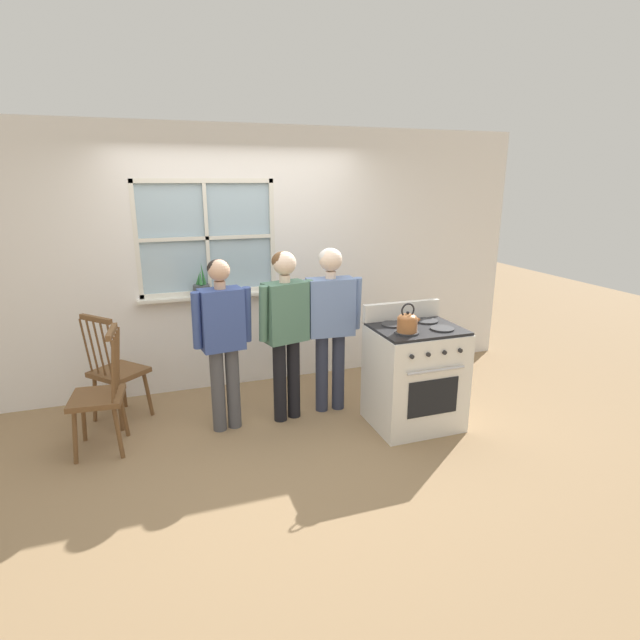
{
  "coord_description": "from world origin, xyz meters",
  "views": [
    {
      "loc": [
        -0.92,
        -3.76,
        2.18
      ],
      "look_at": [
        0.44,
        0.16,
        1.0
      ],
      "focal_mm": 28.0,
      "sensor_mm": 36.0,
      "label": 1
    }
  ],
  "objects_px": {
    "person_elderly_left": "(222,332)",
    "potted_plant": "(201,288)",
    "person_teen_center": "(286,321)",
    "person_adult_right": "(330,314)",
    "chair_near_wall": "(117,373)",
    "kettle": "(407,322)",
    "stove": "(414,375)",
    "chair_by_window": "(100,397)"
  },
  "relations": [
    {
      "from": "person_teen_center",
      "to": "stove",
      "type": "distance_m",
      "value": 1.26
    },
    {
      "from": "chair_by_window",
      "to": "stove",
      "type": "bearing_deg",
      "value": 85.68
    },
    {
      "from": "person_adult_right",
      "to": "potted_plant",
      "type": "relative_size",
      "value": 4.62
    },
    {
      "from": "person_elderly_left",
      "to": "person_teen_center",
      "type": "distance_m",
      "value": 0.57
    },
    {
      "from": "person_adult_right",
      "to": "kettle",
      "type": "bearing_deg",
      "value": -52.3
    },
    {
      "from": "chair_by_window",
      "to": "person_teen_center",
      "type": "bearing_deg",
      "value": 96.5
    },
    {
      "from": "chair_near_wall",
      "to": "potted_plant",
      "type": "height_order",
      "value": "potted_plant"
    },
    {
      "from": "potted_plant",
      "to": "person_teen_center",
      "type": "bearing_deg",
      "value": -55.77
    },
    {
      "from": "person_adult_right",
      "to": "stove",
      "type": "relative_size",
      "value": 1.45
    },
    {
      "from": "person_teen_center",
      "to": "person_adult_right",
      "type": "distance_m",
      "value": 0.45
    },
    {
      "from": "person_teen_center",
      "to": "chair_by_window",
      "type": "bearing_deg",
      "value": 167.67
    },
    {
      "from": "chair_near_wall",
      "to": "person_teen_center",
      "type": "height_order",
      "value": "person_teen_center"
    },
    {
      "from": "chair_near_wall",
      "to": "person_elderly_left",
      "type": "xyz_separation_m",
      "value": [
        0.91,
        -0.5,
        0.44
      ]
    },
    {
      "from": "stove",
      "to": "potted_plant",
      "type": "relative_size",
      "value": 3.18
    },
    {
      "from": "potted_plant",
      "to": "chair_by_window",
      "type": "bearing_deg",
      "value": -134.72
    },
    {
      "from": "person_elderly_left",
      "to": "potted_plant",
      "type": "distance_m",
      "value": 0.96
    },
    {
      "from": "person_elderly_left",
      "to": "potted_plant",
      "type": "relative_size",
      "value": 4.51
    },
    {
      "from": "kettle",
      "to": "potted_plant",
      "type": "distance_m",
      "value": 2.15
    },
    {
      "from": "kettle",
      "to": "potted_plant",
      "type": "xyz_separation_m",
      "value": [
        -1.52,
        1.53,
        0.09
      ]
    },
    {
      "from": "person_elderly_left",
      "to": "person_teen_center",
      "type": "bearing_deg",
      "value": -6.03
    },
    {
      "from": "chair_near_wall",
      "to": "person_adult_right",
      "type": "bearing_deg",
      "value": -144.49
    },
    {
      "from": "person_adult_right",
      "to": "stove",
      "type": "bearing_deg",
      "value": -36.86
    },
    {
      "from": "chair_by_window",
      "to": "person_teen_center",
      "type": "height_order",
      "value": "person_teen_center"
    },
    {
      "from": "person_elderly_left",
      "to": "stove",
      "type": "height_order",
      "value": "person_elderly_left"
    },
    {
      "from": "stove",
      "to": "potted_plant",
      "type": "bearing_deg",
      "value": 140.38
    },
    {
      "from": "person_elderly_left",
      "to": "kettle",
      "type": "distance_m",
      "value": 1.57
    },
    {
      "from": "person_elderly_left",
      "to": "potted_plant",
      "type": "height_order",
      "value": "person_elderly_left"
    },
    {
      "from": "chair_by_window",
      "to": "chair_near_wall",
      "type": "bearing_deg",
      "value": 173.6
    },
    {
      "from": "chair_by_window",
      "to": "person_elderly_left",
      "type": "bearing_deg",
      "value": 96.67
    },
    {
      "from": "chair_near_wall",
      "to": "person_elderly_left",
      "type": "bearing_deg",
      "value": -160.4
    },
    {
      "from": "chair_near_wall",
      "to": "person_adult_right",
      "type": "height_order",
      "value": "person_adult_right"
    },
    {
      "from": "chair_by_window",
      "to": "kettle",
      "type": "xyz_separation_m",
      "value": [
        2.47,
        -0.56,
        0.56
      ]
    },
    {
      "from": "chair_by_window",
      "to": "stove",
      "type": "relative_size",
      "value": 0.96
    },
    {
      "from": "chair_near_wall",
      "to": "potted_plant",
      "type": "xyz_separation_m",
      "value": [
        0.85,
        0.44,
        0.64
      ]
    },
    {
      "from": "chair_near_wall",
      "to": "kettle",
      "type": "xyz_separation_m",
      "value": [
        2.36,
        -1.09,
        0.56
      ]
    },
    {
      "from": "stove",
      "to": "kettle",
      "type": "height_order",
      "value": "kettle"
    },
    {
      "from": "person_elderly_left",
      "to": "kettle",
      "type": "height_order",
      "value": "person_elderly_left"
    },
    {
      "from": "person_elderly_left",
      "to": "kettle",
      "type": "bearing_deg",
      "value": -29.46
    },
    {
      "from": "person_teen_center",
      "to": "stove",
      "type": "xyz_separation_m",
      "value": [
        1.06,
        -0.47,
        -0.48
      ]
    },
    {
      "from": "person_elderly_left",
      "to": "chair_near_wall",
      "type": "bearing_deg",
      "value": 144.08
    },
    {
      "from": "stove",
      "to": "chair_by_window",
      "type": "bearing_deg",
      "value": 170.71
    },
    {
      "from": "person_adult_right",
      "to": "potted_plant",
      "type": "xyz_separation_m",
      "value": [
        -1.07,
        0.87,
        0.15
      ]
    }
  ]
}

